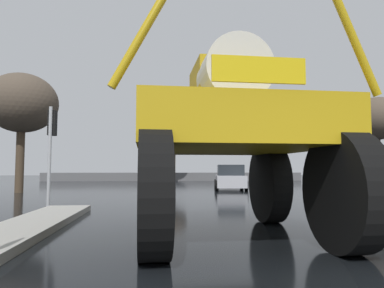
{
  "coord_description": "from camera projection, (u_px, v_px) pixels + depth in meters",
  "views": [
    {
      "loc": [
        -2.1,
        -2.07,
        1.22
      ],
      "look_at": [
        -1.23,
        6.44,
        1.85
      ],
      "focal_mm": 33.11,
      "sensor_mm": 36.0,
      "label": 1
    }
  ],
  "objects": [
    {
      "name": "traffic_signal_near_right",
      "position": [
        339.0,
        139.0,
        12.81
      ],
      "size": [
        0.24,
        0.54,
        3.23
      ],
      "color": "#A8AAAF",
      "rests_on": "ground"
    },
    {
      "name": "bare_tree_far_center",
      "position": [
        174.0,
        143.0,
        36.89
      ],
      "size": [
        2.82,
        2.82,
        5.27
      ],
      "color": "#473828",
      "rests_on": "ground"
    },
    {
      "name": "sedan_ahead",
      "position": [
        230.0,
        178.0,
        21.89
      ],
      "size": [
        2.33,
        4.3,
        1.52
      ],
      "rotation": [
        0.0,
        0.0,
        1.43
      ],
      "color": "#B7B7BF",
      "rests_on": "ground"
    },
    {
      "name": "roadside_barrier",
      "position": [
        175.0,
        177.0,
        38.7
      ],
      "size": [
        28.53,
        0.24,
        0.9
      ],
      "primitive_type": "cube",
      "color": "#59595B",
      "rests_on": "ground"
    },
    {
      "name": "median_island",
      "position": [
        21.0,
        230.0,
        6.8
      ],
      "size": [
        1.22,
        7.83,
        0.15
      ],
      "primitive_type": "cube",
      "color": "#9E9B93",
      "rests_on": "ground"
    },
    {
      "name": "oversize_sprayer",
      "position": [
        227.0,
        140.0,
        6.62
      ],
      "size": [
        3.96,
        5.06,
        4.3
      ],
      "rotation": [
        0.0,
        0.0,
        1.6
      ],
      "color": "black",
      "rests_on": "ground"
    },
    {
      "name": "bare_tree_left",
      "position": [
        22.0,
        104.0,
        19.24
      ],
      "size": [
        3.79,
        3.79,
        6.46
      ],
      "color": "#473828",
      "rests_on": "ground"
    },
    {
      "name": "bare_tree_right",
      "position": [
        377.0,
        119.0,
        21.54
      ],
      "size": [
        3.06,
        3.06,
        5.64
      ],
      "color": "#473828",
      "rests_on": "ground"
    },
    {
      "name": "traffic_signal_near_left",
      "position": [
        52.0,
        134.0,
        11.8
      ],
      "size": [
        0.24,
        0.54,
        3.31
      ],
      "color": "#A8AAAF",
      "rests_on": "ground"
    },
    {
      "name": "ground_plane",
      "position": [
        193.0,
        191.0,
        20.04
      ],
      "size": [
        120.0,
        120.0,
        0.0
      ],
      "primitive_type": "plane",
      "color": "black"
    }
  ]
}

